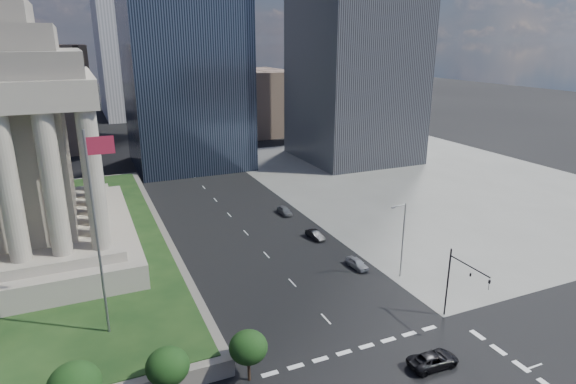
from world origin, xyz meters
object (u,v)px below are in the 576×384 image
flagpole (97,225)px  traffic_signal_ne (461,279)px  street_lamp_north (402,236)px  parked_sedan_far (285,211)px  pickup_truck (433,360)px  parked_sedan_near (357,263)px  parked_sedan_mid (315,235)px

flagpole → traffic_signal_ne: 36.69m
street_lamp_north → parked_sedan_far: bearing=99.0°
street_lamp_north → pickup_truck: 18.62m
flagpole → traffic_signal_ne: size_ratio=2.50×
flagpole → parked_sedan_far: flagpole is taller
traffic_signal_ne → parked_sedan_far: (-3.50, 38.64, -4.56)m
flagpole → parked_sedan_near: (31.49, 5.32, -12.45)m
traffic_signal_ne → flagpole: bearing=163.3°
flagpole → street_lamp_north: flagpole is taller
traffic_signal_ne → street_lamp_north: 11.34m
street_lamp_north → flagpole: bearing=-178.4°
flagpole → parked_sedan_near: bearing=9.6°
parked_sedan_mid → parked_sedan_far: size_ratio=0.94×
pickup_truck → parked_sedan_near: 20.86m
pickup_truck → flagpole: bearing=62.4°
traffic_signal_ne → pickup_truck: (-7.09, -4.80, -4.56)m
flagpole → parked_sedan_far: 43.67m
street_lamp_north → parked_sedan_far: street_lamp_north is taller
parked_sedan_mid → parked_sedan_far: (0.00, 11.87, 0.06)m
pickup_truck → parked_sedan_far: 43.58m
traffic_signal_ne → parked_sedan_mid: (-3.50, 26.77, -4.62)m
parked_sedan_far → parked_sedan_near: bearing=-88.1°
parked_sedan_mid → pickup_truck: bearing=-103.9°
flagpole → pickup_truck: flagpole is taller
traffic_signal_ne → parked_sedan_near: (-2.83, 15.62, -4.59)m
street_lamp_north → pickup_truck: size_ratio=2.01×
parked_sedan_near → parked_sedan_mid: (-0.67, 11.14, -0.03)m
flagpole → parked_sedan_far: (30.83, 28.33, -12.42)m
parked_sedan_far → parked_sedan_mid: bearing=-89.7°
parked_sedan_far → traffic_signal_ne: bearing=-84.5°
traffic_signal_ne → street_lamp_north: street_lamp_north is taller
flagpole → parked_sedan_mid: bearing=28.1°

